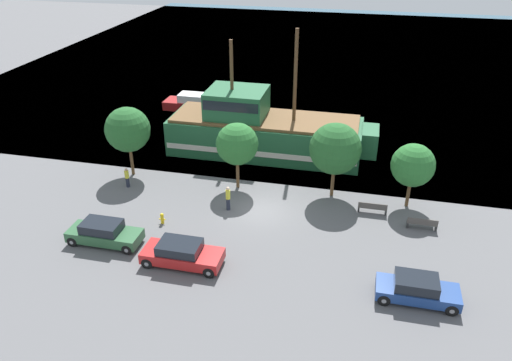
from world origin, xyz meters
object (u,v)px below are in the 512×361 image
object	(u,v)px
parked_car_curb_mid	(182,253)
bench_promenade_west	(372,208)
parked_car_curb_front	(104,233)
pedestrian_walking_far	(127,178)
pirate_ship	(263,131)
fire_hydrant	(162,218)
pedestrian_walking_near	(228,198)
parked_car_curb_rear	(417,289)
moored_boat_dockside	(197,104)
bench_promenade_east	(422,223)

from	to	relation	value
parked_car_curb_mid	bench_promenade_west	distance (m)	13.58
parked_car_curb_front	pedestrian_walking_far	bearing A→B (deg)	104.70
pirate_ship	fire_hydrant	world-z (taller)	pirate_ship
pirate_ship	pedestrian_walking_far	size ratio (longest dim) A/B	11.13
bench_promenade_west	pedestrian_walking_near	xyz separation A→B (m)	(-9.80, -1.77, 0.47)
pedestrian_walking_near	pedestrian_walking_far	bearing A→B (deg)	170.02
parked_car_curb_rear	fire_hydrant	distance (m)	16.58
pirate_ship	pedestrian_walking_near	bearing A→B (deg)	-91.78
parked_car_curb_front	fire_hydrant	size ratio (longest dim) A/B	6.02
parked_car_curb_mid	parked_car_curb_rear	bearing A→B (deg)	-0.66
moored_boat_dockside	parked_car_curb_mid	bearing A→B (deg)	-72.91
parked_car_curb_front	bench_promenade_east	xyz separation A→B (m)	(19.45, 6.08, -0.30)
parked_car_curb_rear	bench_promenade_east	size ratio (longest dim) A/B	2.26
bench_promenade_west	pirate_ship	bearing A→B (deg)	139.77
parked_car_curb_front	bench_promenade_east	distance (m)	20.38
fire_hydrant	bench_promenade_west	size ratio (longest dim) A/B	0.39
parked_car_curb_front	parked_car_curb_rear	xyz separation A→B (m)	(18.72, -1.05, -0.02)
moored_boat_dockside	pedestrian_walking_far	world-z (taller)	moored_boat_dockside
bench_promenade_west	pedestrian_walking_far	distance (m)	18.09
moored_boat_dockside	pirate_ship	bearing A→B (deg)	-44.57
parked_car_curb_front	bench_promenade_west	distance (m)	17.83
bench_promenade_west	pedestrian_walking_near	distance (m)	9.97
parked_car_curb_front	pedestrian_walking_far	world-z (taller)	pedestrian_walking_far
bench_promenade_west	pedestrian_walking_far	bearing A→B (deg)	-179.00
parked_car_curb_rear	pedestrian_walking_near	xyz separation A→B (m)	(-12.28, 6.64, 0.20)
pedestrian_walking_near	pedestrian_walking_far	world-z (taller)	pedestrian_walking_near
moored_boat_dockside	parked_car_curb_mid	size ratio (longest dim) A/B	1.50
pirate_ship	parked_car_curb_rear	distance (m)	20.38
pirate_ship	bench_promenade_east	xyz separation A→B (m)	(12.70, -9.30, -1.57)
parked_car_curb_rear	parked_car_curb_mid	bearing A→B (deg)	179.34
pirate_ship	bench_promenade_west	bearing A→B (deg)	-40.23
moored_boat_dockside	parked_car_curb_mid	distance (m)	26.33
pirate_ship	moored_boat_dockside	bearing A→B (deg)	135.43
parked_car_curb_mid	fire_hydrant	size ratio (longest dim) A/B	6.18
pedestrian_walking_near	fire_hydrant	bearing A→B (deg)	-145.02
pirate_ship	pedestrian_walking_near	size ratio (longest dim) A/B	9.68
parked_car_curb_rear	bench_promenade_east	distance (m)	7.18
parked_car_curb_mid	moored_boat_dockside	bearing A→B (deg)	107.09
parked_car_curb_front	pedestrian_walking_far	distance (m)	7.28
parked_car_curb_front	pedestrian_walking_near	world-z (taller)	pedestrian_walking_near
parked_car_curb_front	parked_car_curb_mid	xyz separation A→B (m)	(5.46, -0.90, -0.01)
parked_car_curb_mid	bench_promenade_west	xyz separation A→B (m)	(10.77, 8.26, -0.29)
moored_boat_dockside	bench_promenade_east	world-z (taller)	moored_boat_dockside
moored_boat_dockside	pedestrian_walking_far	bearing A→B (deg)	-88.58
parked_car_curb_front	parked_car_curb_rear	size ratio (longest dim) A/B	1.06
parked_car_curb_rear	bench_promenade_west	world-z (taller)	parked_car_curb_rear
fire_hydrant	pedestrian_walking_near	size ratio (longest dim) A/B	0.42
pirate_ship	bench_promenade_west	world-z (taller)	pirate_ship
moored_boat_dockside	bench_promenade_east	size ratio (longest dim) A/B	3.68
parked_car_curb_mid	pedestrian_walking_near	bearing A→B (deg)	81.42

